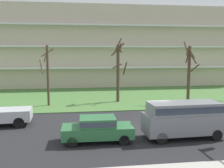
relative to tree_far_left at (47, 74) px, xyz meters
The scene contains 8 objects.
ground 12.74m from the tree_far_left, 49.79° to the right, with size 160.00×160.00×0.00m, color #232326.
grass_lawn_strip 9.75m from the tree_far_left, 30.10° to the left, with size 80.00×16.00×0.08m, color #477238.
apartment_building 20.74m from the tree_far_left, 67.22° to the left, with size 52.01×13.57×12.76m.
tree_far_left is the anchor object (origin of this frame).
tree_left 7.61m from the tree_far_left, ahead, with size 1.60×1.68×7.08m.
tree_center 15.20m from the tree_far_left, ahead, with size 1.56×1.78×6.68m.
van_gray_center_left 15.15m from the tree_far_left, 49.32° to the right, with size 5.27×2.19×2.36m.
sedan_green_near_right 12.38m from the tree_far_left, 69.85° to the right, with size 4.44×1.90×1.57m.
Camera 1 is at (-5.01, -17.63, 5.60)m, focal length 41.57 mm.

